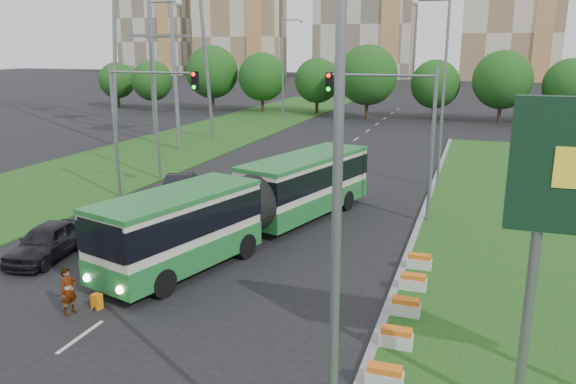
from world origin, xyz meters
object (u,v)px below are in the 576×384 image
(car_left_near, at_px, (47,241))
(pedestrian, at_px, (68,291))
(traffic_mast_median, at_px, (402,120))
(traffic_mast_left, at_px, (137,112))
(articulated_bus, at_px, (252,202))
(car_left_far, at_px, (179,188))
(shopping_trolley, at_px, (97,302))

(car_left_near, distance_m, pedestrian, 6.09)
(traffic_mast_median, bearing_deg, traffic_mast_left, -176.23)
(articulated_bus, bearing_deg, traffic_mast_left, 170.80)
(articulated_bus, xyz_separation_m, pedestrian, (-2.93, -9.60, -0.94))
(traffic_mast_left, xyz_separation_m, car_left_near, (1.48, -9.69, -4.57))
(traffic_mast_median, height_order, car_left_far, traffic_mast_median)
(articulated_bus, xyz_separation_m, shopping_trolley, (-2.28, -8.98, -1.52))
(car_left_far, height_order, pedestrian, pedestrian)
(car_left_far, bearing_deg, shopping_trolley, -91.74)
(traffic_mast_median, relative_size, pedestrian, 4.70)
(traffic_mast_left, bearing_deg, car_left_near, -81.34)
(car_left_near, bearing_deg, traffic_mast_median, 29.74)
(traffic_mast_median, height_order, shopping_trolley, traffic_mast_median)
(articulated_bus, height_order, car_left_far, articulated_bus)
(car_left_far, bearing_deg, traffic_mast_left, 179.87)
(traffic_mast_median, relative_size, car_left_near, 1.75)
(articulated_bus, height_order, car_left_near, articulated_bus)
(traffic_mast_left, bearing_deg, shopping_trolley, -63.23)
(articulated_bus, relative_size, shopping_trolley, 31.76)
(articulated_bus, height_order, shopping_trolley, articulated_bus)
(car_left_near, height_order, shopping_trolley, car_left_near)
(traffic_mast_median, distance_m, articulated_bus, 8.85)
(articulated_bus, xyz_separation_m, car_left_near, (-7.44, -5.51, -1.02))
(car_left_far, bearing_deg, pedestrian, -94.81)
(articulated_bus, distance_m, car_left_near, 9.32)
(traffic_mast_median, distance_m, traffic_mast_left, 15.19)
(articulated_bus, distance_m, car_left_far, 8.48)
(traffic_mast_left, relative_size, car_left_near, 1.75)
(traffic_mast_left, distance_m, car_left_near, 10.82)
(car_left_near, xyz_separation_m, shopping_trolley, (5.16, -3.47, -0.50))
(pedestrian, bearing_deg, shopping_trolley, -32.10)
(car_left_near, relative_size, shopping_trolley, 8.15)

